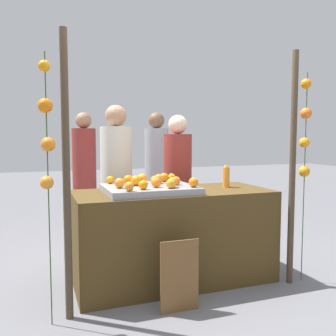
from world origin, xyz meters
TOP-DOWN VIEW (x-y plane):
  - ground_plane at (0.00, 0.00)m, footprint 24.00×24.00m
  - stall_counter at (0.00, 0.00)m, footprint 1.82×0.78m
  - orange_tray at (-0.24, -0.03)m, footprint 0.80×0.65m
  - orange_0 at (-0.49, -0.29)m, footprint 0.08×0.08m
  - orange_1 at (0.01, -0.05)m, footprint 0.08×0.08m
  - orange_2 at (-0.54, 0.25)m, footprint 0.07×0.07m
  - orange_3 at (-0.33, 0.12)m, footprint 0.07×0.07m
  - orange_4 at (-0.12, -0.25)m, footprint 0.08×0.08m
  - orange_5 at (-0.01, 0.23)m, footprint 0.09×0.09m
  - orange_6 at (-0.35, 0.03)m, footprint 0.09×0.09m
  - orange_7 at (-0.10, 0.11)m, footprint 0.09×0.09m
  - orange_8 at (-0.40, 0.11)m, footprint 0.09×0.09m
  - orange_9 at (-0.18, 0.00)m, footprint 0.09×0.09m
  - orange_10 at (-0.25, 0.19)m, footprint 0.09×0.09m
  - orange_11 at (-0.08, -0.18)m, footprint 0.09×0.09m
  - orange_12 at (-0.36, -0.24)m, footprint 0.08×0.08m
  - orange_13 at (0.10, -0.24)m, footprint 0.09×0.09m
  - orange_14 at (0.06, 0.21)m, footprint 0.08×0.08m
  - orange_15 at (-0.52, -0.08)m, footprint 0.09×0.09m
  - orange_16 at (-0.21, -0.14)m, footprint 0.09×0.09m
  - juice_bottle at (0.58, 0.05)m, footprint 0.07×0.07m
  - chalkboard_sign at (-0.18, -0.61)m, footprint 0.31×0.03m
  - vendor_left at (-0.39, 0.71)m, footprint 0.34×0.34m
  - vendor_right at (0.32, 0.72)m, footprint 0.32×0.32m
  - crowd_person_0 at (-0.54, 2.25)m, footprint 0.34×0.34m
  - crowd_person_1 at (0.44, 1.86)m, footprint 0.34×0.34m
  - canopy_post_left at (-0.99, -0.43)m, footprint 0.06×0.06m
  - canopy_post_right at (0.99, -0.43)m, footprint 0.06×0.06m
  - garland_strand_left at (-1.12, -0.49)m, footprint 0.11×0.11m
  - garland_strand_right at (1.12, -0.42)m, footprint 0.11×0.11m

SIDE VIEW (x-z plane):
  - ground_plane at x=0.00m, z-range 0.00..0.00m
  - chalkboard_sign at x=-0.18m, z-range -0.01..0.56m
  - stall_counter at x=0.00m, z-range 0.00..0.85m
  - vendor_right at x=0.32m, z-range -0.05..1.54m
  - vendor_left at x=-0.39m, z-range -0.06..1.63m
  - crowd_person_1 at x=0.44m, z-range -0.06..1.64m
  - crowd_person_0 at x=-0.54m, z-range -0.06..1.64m
  - orange_tray at x=-0.24m, z-range 0.85..0.91m
  - orange_2 at x=-0.54m, z-range 0.91..0.98m
  - orange_3 at x=-0.33m, z-range 0.91..0.98m
  - orange_0 at x=-0.49m, z-range 0.91..0.99m
  - orange_1 at x=0.01m, z-range 0.91..0.99m
  - orange_14 at x=0.06m, z-range 0.91..0.99m
  - orange_12 at x=-0.36m, z-range 0.91..0.99m
  - orange_4 at x=-0.12m, z-range 0.91..0.99m
  - juice_bottle at x=0.58m, z-range 0.84..1.06m
  - orange_16 at x=-0.21m, z-range 0.91..1.00m
  - orange_5 at x=-0.01m, z-range 0.91..1.00m
  - orange_9 at x=-0.18m, z-range 0.91..1.00m
  - orange_13 at x=0.10m, z-range 0.91..1.00m
  - orange_11 at x=-0.08m, z-range 0.91..1.00m
  - orange_15 at x=-0.52m, z-range 0.91..1.00m
  - orange_7 at x=-0.10m, z-range 0.91..1.00m
  - orange_10 at x=-0.25m, z-range 0.91..1.00m
  - orange_8 at x=-0.40m, z-range 0.91..1.00m
  - orange_6 at x=-0.35m, z-range 0.91..1.00m
  - canopy_post_left at x=-0.99m, z-range 0.00..2.11m
  - canopy_post_right at x=0.99m, z-range 0.00..2.11m
  - garland_strand_left at x=-1.12m, z-range 0.42..2.34m
  - garland_strand_right at x=1.12m, z-range 0.43..2.36m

